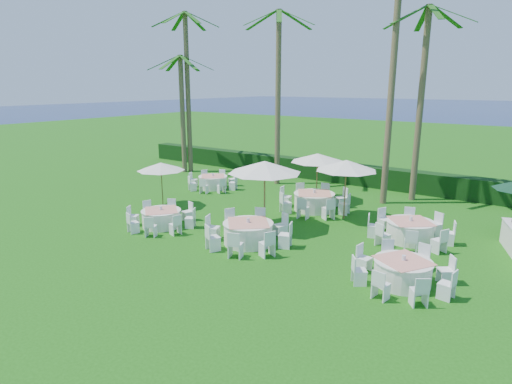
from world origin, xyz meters
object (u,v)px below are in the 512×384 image
banquet_table_f (410,230)px  banquet_table_a (161,218)px  umbrella_d (346,165)px  banquet_table_e (314,201)px  umbrella_a (161,167)px  banquet_table_d (213,182)px  banquet_table_b (248,232)px  umbrella_b (265,167)px  umbrella_c (318,158)px  banquet_table_c (403,271)px

banquet_table_f → banquet_table_a: bearing=-154.4°
banquet_table_a → umbrella_d: size_ratio=1.06×
banquet_table_e → umbrella_a: size_ratio=1.48×
banquet_table_d → umbrella_d: size_ratio=1.06×
banquet_table_a → umbrella_d: 8.42m
banquet_table_e → umbrella_d: size_ratio=1.26×
banquet_table_b → umbrella_b: (-0.54, 1.91, 2.19)m
banquet_table_b → banquet_table_a: bearing=-173.0°
umbrella_a → umbrella_c: 7.95m
banquet_table_d → banquet_table_e: size_ratio=0.84×
umbrella_a → umbrella_c: bearing=43.5°
banquet_table_c → banquet_table_d: size_ratio=1.06×
banquet_table_a → banquet_table_d: same height
banquet_table_a → banquet_table_b: size_ratio=0.88×
umbrella_c → umbrella_d: (2.49, -2.09, 0.19)m
banquet_table_c → banquet_table_d: bearing=154.6°
banquet_table_d → banquet_table_f: banquet_table_f is taller
banquet_table_a → banquet_table_e: (4.21, 5.99, 0.07)m
banquet_table_c → umbrella_b: 7.09m
banquet_table_a → banquet_table_e: banquet_table_e is taller
banquet_table_f → umbrella_c: bearing=150.5°
banquet_table_c → umbrella_d: size_ratio=1.12×
umbrella_c → umbrella_b: bearing=-87.4°
banquet_table_c → banquet_table_e: bearing=137.0°
banquet_table_b → umbrella_c: (-0.78, 7.14, 1.84)m
banquet_table_f → umbrella_a: 11.85m
umbrella_c → umbrella_d: size_ratio=1.03×
banquet_table_a → umbrella_c: 8.62m
umbrella_c → umbrella_a: bearing=-136.5°
banquet_table_d → banquet_table_f: bearing=-10.4°
banquet_table_f → umbrella_b: umbrella_b is taller
banquet_table_c → banquet_table_e: (-5.93, 5.53, 0.05)m
banquet_table_d → umbrella_c: bearing=9.6°
banquet_table_b → banquet_table_c: (5.90, -0.06, -0.04)m
banquet_table_d → umbrella_d: umbrella_d is taller
banquet_table_e → umbrella_c: size_ratio=1.23×
banquet_table_c → banquet_table_f: (-0.91, 3.95, 0.02)m
banquet_table_b → banquet_table_f: banquet_table_b is taller
banquet_table_a → banquet_table_f: (9.23, 4.41, 0.03)m
banquet_table_b → banquet_table_e: banquet_table_e is taller
umbrella_a → umbrella_b: bearing=2.2°
banquet_table_e → umbrella_a: 7.69m
banquet_table_b → banquet_table_f: bearing=37.9°
umbrella_a → banquet_table_b: bearing=-14.4°
banquet_table_e → umbrella_c: bearing=113.9°
banquet_table_d → banquet_table_a: bearing=-67.1°
banquet_table_e → umbrella_a: umbrella_a is taller
umbrella_d → banquet_table_d: bearing=173.3°
banquet_table_a → umbrella_a: bearing=136.2°
banquet_table_d → banquet_table_e: bearing=-5.0°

